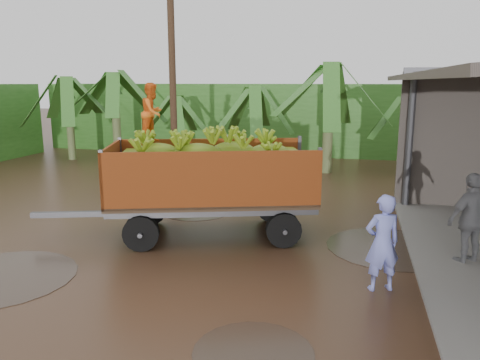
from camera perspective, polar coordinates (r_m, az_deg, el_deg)
name	(u,v)px	position (r m, az deg, el deg)	size (l,w,h in m)	color
ground	(169,259)	(10.21, -8.63, -9.55)	(100.00, 100.00, 0.00)	black
hedge_north	(246,118)	(25.48, 0.75, 7.59)	(22.00, 3.00, 3.60)	#2D661E
banana_trailer	(211,177)	(11.32, -3.57, 0.40)	(6.79, 3.72, 3.69)	#AB4918
man_blue	(382,243)	(8.78, 16.96, -7.35)	(0.65, 0.43, 1.78)	#7E88E7
man_grey	(472,220)	(10.62, 26.39, -4.34)	(1.13, 0.47, 1.93)	slate
utility_pole	(173,79)	(16.97, -8.22, 12.13)	(1.20, 0.24, 7.52)	#47301E
banana_plants	(108,131)	(18.34, -15.82, 5.73)	(24.34, 21.00, 4.47)	#2D661E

